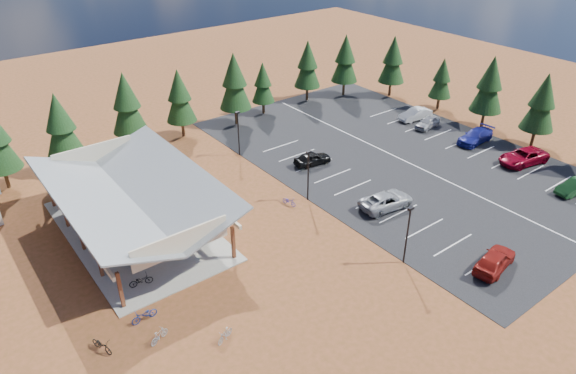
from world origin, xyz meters
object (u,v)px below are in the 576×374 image
(bike_5, at_px, (168,221))
(bike_15, at_px, (174,199))
(car_7, at_px, (475,136))
(car_8, at_px, (428,122))
(car_5, at_px, (575,187))
(car_6, at_px, (523,157))
(lamp_post_0, at_px, (408,231))
(bike_8, at_px, (102,345))
(lamp_post_2, at_px, (238,130))
(bike_7, at_px, (132,185))
(car_9, at_px, (415,114))
(bike_4, at_px, (185,249))
(bike_1, at_px, (126,252))
(bike_14, at_px, (289,201))
(bike_9, at_px, (159,336))
(trash_bin_0, at_px, (205,222))
(lamp_post_1, at_px, (308,172))
(bike_0, at_px, (141,280))
(bike_10, at_px, (144,315))
(trash_bin_1, at_px, (213,220))
(car_0, at_px, (495,260))
(bike_pavilion, at_px, (131,193))
(car_4, at_px, (312,158))
(bike_13, at_px, (225,335))
(bike_3, at_px, (97,207))
(car_2, at_px, (386,200))
(bike_2, at_px, (110,230))
(bike_6, at_px, (163,202))

(bike_5, bearing_deg, bike_15, -52.83)
(car_7, relative_size, car_8, 1.32)
(car_5, distance_m, car_6, 6.77)
(lamp_post_0, distance_m, bike_8, 23.03)
(lamp_post_2, xyz_separation_m, bike_7, (-12.65, -0.27, -2.37))
(car_9, bearing_deg, bike_4, -70.62)
(bike_1, distance_m, bike_14, 15.30)
(bike_9, bearing_deg, bike_5, -50.68)
(trash_bin_0, distance_m, car_6, 34.72)
(lamp_post_1, height_order, car_7, lamp_post_1)
(trash_bin_0, relative_size, bike_0, 0.51)
(lamp_post_0, bearing_deg, car_9, 38.89)
(bike_10, bearing_deg, bike_0, 157.72)
(bike_0, bearing_deg, bike_1, 5.15)
(car_8, bearing_deg, trash_bin_1, -93.31)
(lamp_post_2, height_order, bike_14, lamp_post_2)
(bike_5, relative_size, bike_14, 1.10)
(trash_bin_1, bearing_deg, car_0, -52.46)
(bike_pavilion, height_order, trash_bin_0, bike_pavilion)
(trash_bin_0, height_order, car_4, car_4)
(bike_pavilion, bearing_deg, car_6, -19.21)
(bike_pavilion, relative_size, lamp_post_0, 3.77)
(bike_13, xyz_separation_m, car_8, (38.15, 14.64, 0.26))
(bike_pavilion, distance_m, bike_1, 5.04)
(bike_8, distance_m, car_7, 46.04)
(car_0, xyz_separation_m, car_6, (18.20, 8.50, -0.02))
(car_4, height_order, car_5, car_4)
(trash_bin_1, distance_m, car_7, 33.12)
(bike_10, bearing_deg, bike_pavilion, 157.26)
(car_7, bearing_deg, bike_14, -98.69)
(bike_3, distance_m, car_2, 26.49)
(lamp_post_1, height_order, trash_bin_0, lamp_post_1)
(bike_15, relative_size, car_4, 0.43)
(bike_1, distance_m, car_6, 41.61)
(lamp_post_1, height_order, car_2, lamp_post_1)
(bike_0, relative_size, bike_3, 0.97)
(lamp_post_0, distance_m, bike_0, 20.42)
(bike_10, bearing_deg, bike_14, 106.84)
(bike_1, distance_m, bike_9, 9.83)
(bike_0, relative_size, bike_15, 1.00)
(bike_2, distance_m, car_5, 43.53)
(bike_3, bearing_deg, bike_9, 176.98)
(bike_1, bearing_deg, car_8, -101.96)
(bike_0, xyz_separation_m, car_6, (40.83, -6.20, 0.26))
(bike_pavilion, relative_size, bike_3, 10.73)
(bike_pavilion, bearing_deg, lamp_post_1, -18.43)
(bike_14, bearing_deg, car_7, -18.38)
(bike_5, relative_size, car_0, 0.36)
(bike_pavilion, bearing_deg, bike_6, 31.69)
(bike_10, bearing_deg, car_6, 84.06)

